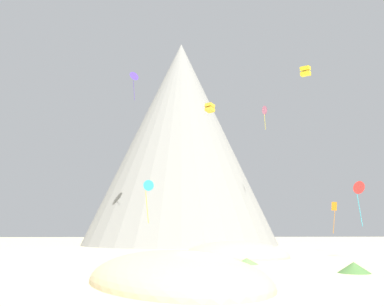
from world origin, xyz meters
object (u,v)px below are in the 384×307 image
(bush_scatter_east, at_px, (354,267))
(kite_red_low, at_px, (358,188))
(kite_cyan_low, at_px, (149,187))
(kite_pink_high, at_px, (265,110))
(kite_yellow_high, at_px, (305,71))
(bush_mid_center, at_px, (189,269))
(kite_orange_low, at_px, (334,210))
(bush_low_patch, at_px, (247,261))
(kite_gold_mid, at_px, (210,108))
(bush_far_left, at_px, (115,272))
(bush_far_right, at_px, (185,277))
(kite_indigo_high, at_px, (134,77))
(rock_massif, at_px, (174,147))

(bush_scatter_east, bearing_deg, kite_red_low, 60.23)
(kite_cyan_low, relative_size, kite_pink_high, 0.99)
(kite_yellow_high, bearing_deg, bush_mid_center, 81.34)
(kite_orange_low, bearing_deg, bush_low_patch, -44.71)
(bush_low_patch, distance_m, kite_orange_low, 33.96)
(kite_gold_mid, bearing_deg, kite_yellow_high, 25.52)
(kite_pink_high, bearing_deg, bush_mid_center, 137.98)
(bush_far_left, relative_size, bush_far_right, 1.04)
(kite_red_low, bearing_deg, kite_gold_mid, -32.57)
(bush_low_patch, bearing_deg, bush_scatter_east, -52.97)
(bush_far_right, relative_size, kite_pink_high, 0.43)
(bush_low_patch, distance_m, kite_pink_high, 49.58)
(kite_indigo_high, bearing_deg, kite_yellow_high, 112.41)
(bush_low_patch, bearing_deg, rock_massif, 95.50)
(bush_far_right, height_order, kite_gold_mid, kite_gold_mid)
(rock_massif, height_order, kite_gold_mid, rock_massif)
(kite_orange_low, xyz_separation_m, kite_gold_mid, (-23.14, -8.25, 15.73))
(bush_low_patch, xyz_separation_m, kite_indigo_high, (-15.01, 31.88, 33.34))
(bush_mid_center, height_order, rock_massif, rock_massif)
(bush_low_patch, height_order, bush_far_right, bush_far_right)
(bush_scatter_east, distance_m, kite_yellow_high, 35.29)
(bush_far_left, relative_size, kite_pink_high, 0.45)
(rock_massif, relative_size, kite_cyan_low, 13.08)
(bush_far_left, bearing_deg, kite_red_low, 30.67)
(rock_massif, height_order, kite_indigo_high, rock_massif)
(rock_massif, distance_m, kite_pink_high, 29.66)
(bush_far_left, height_order, kite_gold_mid, kite_gold_mid)
(bush_far_left, height_order, kite_cyan_low, kite_cyan_low)
(kite_yellow_high, distance_m, kite_indigo_high, 34.31)
(bush_far_right, relative_size, rock_massif, 0.03)
(bush_far_right, relative_size, kite_orange_low, 0.42)
(kite_orange_low, bearing_deg, bush_scatter_east, -26.79)
(bush_scatter_east, relative_size, rock_massif, 0.04)
(kite_orange_low, relative_size, kite_cyan_low, 1.05)
(bush_far_right, bearing_deg, kite_indigo_high, 99.07)
(bush_mid_center, bearing_deg, kite_indigo_high, 101.45)
(bush_mid_center, relative_size, kite_red_low, 0.17)
(bush_far_left, distance_m, bush_far_right, 7.66)
(bush_far_right, bearing_deg, bush_far_left, 134.45)
(bush_low_patch, bearing_deg, kite_indigo_high, 115.21)
(bush_far_left, height_order, kite_orange_low, kite_orange_low)
(bush_scatter_east, xyz_separation_m, kite_cyan_low, (-17.99, 14.87, 8.34))
(bush_far_left, bearing_deg, bush_scatter_east, -0.25)
(bush_mid_center, bearing_deg, bush_scatter_east, -4.48)
(bush_scatter_east, height_order, kite_indigo_high, kite_indigo_high)
(kite_orange_low, relative_size, kite_gold_mid, 3.15)
(kite_red_low, bearing_deg, kite_orange_low, -111.79)
(bush_mid_center, distance_m, bush_far_right, 6.52)
(bush_scatter_east, xyz_separation_m, kite_red_low, (10.39, 18.16, 8.81))
(bush_low_patch, bearing_deg, kite_gold_mid, 95.58)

